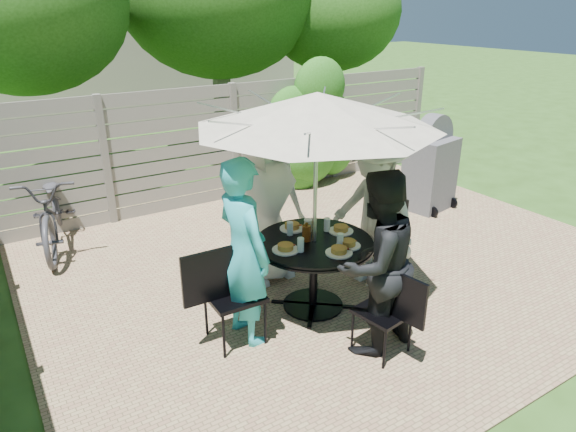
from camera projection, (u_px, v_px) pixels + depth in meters
backyard_envelope at (107, 19)px, 13.21m from camera, size 60.00×60.00×5.00m
patio_table at (314, 261)px, 5.19m from camera, size 1.28×1.28×0.77m
umbrella at (317, 110)px, 4.61m from camera, size 2.50×2.50×2.23m
chair_back at (260, 250)px, 5.99m from camera, size 0.55×0.74×0.98m
person_back at (266, 200)px, 5.64m from camera, size 0.98×0.69×1.90m
chair_left at (233, 314)px, 4.74m from camera, size 0.73×0.49×1.00m
person_left at (244, 252)px, 4.59m from camera, size 0.48×0.69×1.78m
chair_front at (383, 328)px, 4.59m from camera, size 0.49×0.66×0.88m
person_front at (376, 264)px, 4.46m from camera, size 0.89×0.72×1.71m
chair_right at (378, 258)px, 5.84m from camera, size 0.66×0.45×0.89m
person_right at (373, 212)px, 5.53m from camera, size 0.75×1.19×1.75m
plate_back at (292, 227)px, 5.36m from camera, size 0.26×0.26×0.06m
plate_left at (285, 248)px, 4.89m from camera, size 0.26×0.26×0.06m
plate_front at (339, 251)px, 4.83m from camera, size 0.26×0.26×0.06m
plate_right at (341, 229)px, 5.30m from camera, size 0.26×0.26×0.06m
plate_extra at (348, 244)px, 4.98m from camera, size 0.24×0.24×0.06m
glass_back at (290, 228)px, 5.21m from camera, size 0.07×0.07×0.14m
glass_left at (301, 245)px, 4.85m from camera, size 0.07×0.07×0.14m
glass_front at (340, 240)px, 4.95m from camera, size 0.07×0.07×0.14m
glass_right at (327, 225)px, 5.30m from camera, size 0.07×0.07×0.14m
syrup_jug at (306, 233)px, 5.08m from camera, size 0.09×0.09×0.16m
coffee_cup at (308, 226)px, 5.30m from camera, size 0.08×0.08×0.12m
bicycle at (54, 209)px, 6.57m from camera, size 1.14×2.08×1.03m
bbq_grill at (430, 167)px, 7.76m from camera, size 0.82×0.69×1.48m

